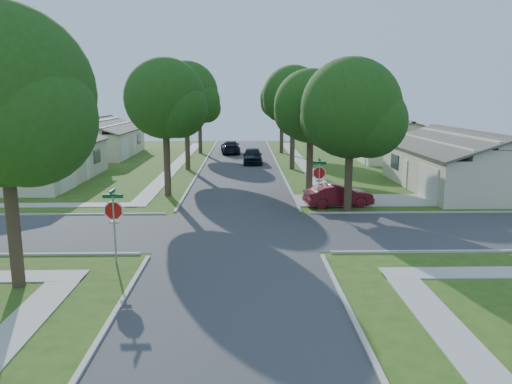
{
  "coord_description": "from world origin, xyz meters",
  "views": [
    {
      "loc": [
        0.38,
        -23.64,
        6.52
      ],
      "look_at": [
        0.98,
        1.83,
        1.6
      ],
      "focal_mm": 35.0,
      "sensor_mm": 36.0,
      "label": 1
    }
  ],
  "objects_px": {
    "tree_ne_corner": "(352,113)",
    "house_ne_far": "(391,144)",
    "house_nw_far": "(97,142)",
    "car_curb_west": "(230,147)",
    "stop_sign_sw": "(114,214)",
    "tree_sw_corner": "(4,104)",
    "tree_e_near": "(311,110)",
    "tree_w_near": "(166,102)",
    "tree_e_mid": "(294,99)",
    "tree_w_far": "(200,105)",
    "house_ne_near": "(465,168)",
    "car_curb_east": "(253,156)",
    "stop_sign_ne": "(319,175)",
    "tree_w_mid": "(187,96)",
    "house_nw_near": "(33,162)",
    "car_driveway": "(338,195)",
    "tree_e_far": "(282,101)"
  },
  "relations": [
    {
      "from": "tree_w_far",
      "to": "car_driveway",
      "type": "relative_size",
      "value": 1.97
    },
    {
      "from": "stop_sign_sw",
      "to": "car_driveway",
      "type": "xyz_separation_m",
      "value": [
        10.7,
        10.2,
        -1.36
      ]
    },
    {
      "from": "tree_e_near",
      "to": "tree_e_far",
      "type": "distance_m",
      "value": 25.0
    },
    {
      "from": "tree_e_far",
      "to": "car_curb_west",
      "type": "xyz_separation_m",
      "value": [
        -5.95,
        -0.51,
        -5.24
      ]
    },
    {
      "from": "tree_e_near",
      "to": "stop_sign_ne",
      "type": "bearing_deg",
      "value": -90.68
    },
    {
      "from": "stop_sign_sw",
      "to": "house_nw_near",
      "type": "xyz_separation_m",
      "value": [
        -11.29,
        19.7,
        -0.51
      ]
    },
    {
      "from": "tree_w_far",
      "to": "tree_ne_corner",
      "type": "height_order",
      "value": "tree_ne_corner"
    },
    {
      "from": "car_curb_west",
      "to": "tree_e_mid",
      "type": "bearing_deg",
      "value": 110.97
    },
    {
      "from": "stop_sign_sw",
      "to": "house_ne_near",
      "type": "bearing_deg",
      "value": 37.18
    },
    {
      "from": "tree_ne_corner",
      "to": "house_ne_far",
      "type": "relative_size",
      "value": 0.64
    },
    {
      "from": "tree_sw_corner",
      "to": "tree_e_far",
      "type": "bearing_deg",
      "value": 73.44
    },
    {
      "from": "tree_e_near",
      "to": "tree_w_near",
      "type": "xyz_separation_m",
      "value": [
        -9.4,
        0.0,
        0.47
      ]
    },
    {
      "from": "house_ne_far",
      "to": "tree_w_mid",
      "type": "bearing_deg",
      "value": -158.83
    },
    {
      "from": "house_ne_far",
      "to": "car_curb_west",
      "type": "distance_m",
      "value": 17.79
    },
    {
      "from": "stop_sign_ne",
      "to": "tree_w_mid",
      "type": "xyz_separation_m",
      "value": [
        -9.34,
        16.31,
        4.46
      ]
    },
    {
      "from": "tree_e_near",
      "to": "house_nw_far",
      "type": "relative_size",
      "value": 0.61
    },
    {
      "from": "tree_ne_corner",
      "to": "house_ne_far",
      "type": "xyz_separation_m",
      "value": [
        9.63,
        24.79,
        -4.08
      ]
    },
    {
      "from": "tree_e_near",
      "to": "house_ne_far",
      "type": "height_order",
      "value": "tree_e_near"
    },
    {
      "from": "house_ne_far",
      "to": "car_curb_east",
      "type": "distance_m",
      "value": 15.39
    },
    {
      "from": "house_ne_near",
      "to": "tree_e_near",
      "type": "bearing_deg",
      "value": -169.96
    },
    {
      "from": "tree_w_mid",
      "to": "house_nw_near",
      "type": "relative_size",
      "value": 0.7
    },
    {
      "from": "tree_sw_corner",
      "to": "house_nw_far",
      "type": "bearing_deg",
      "value": 102.38
    },
    {
      "from": "tree_w_near",
      "to": "house_nw_near",
      "type": "xyz_separation_m",
      "value": [
        -11.35,
        5.99,
        -4.6
      ]
    },
    {
      "from": "house_ne_near",
      "to": "house_nw_far",
      "type": "bearing_deg",
      "value": 146.71
    },
    {
      "from": "stop_sign_sw",
      "to": "tree_sw_corner",
      "type": "distance_m",
      "value": 5.54
    },
    {
      "from": "tree_w_mid",
      "to": "car_driveway",
      "type": "distance_m",
      "value": 19.68
    },
    {
      "from": "tree_sw_corner",
      "to": "house_nw_near",
      "type": "xyz_separation_m",
      "value": [
        -8.56,
        21.99,
        -4.75
      ]
    },
    {
      "from": "stop_sign_ne",
      "to": "tree_w_near",
      "type": "relative_size",
      "value": 0.33
    },
    {
      "from": "tree_e_near",
      "to": "car_curb_west",
      "type": "height_order",
      "value": "tree_e_near"
    },
    {
      "from": "tree_e_mid",
      "to": "house_nw_far",
      "type": "relative_size",
      "value": 0.68
    },
    {
      "from": "stop_sign_ne",
      "to": "tree_ne_corner",
      "type": "xyz_separation_m",
      "value": [
        1.66,
        -0.49,
        3.56
      ]
    },
    {
      "from": "tree_e_near",
      "to": "tree_w_far",
      "type": "height_order",
      "value": "tree_e_near"
    },
    {
      "from": "tree_w_mid",
      "to": "house_ne_near",
      "type": "xyz_separation_m",
      "value": [
        20.63,
        -10.01,
        -4.97
      ]
    },
    {
      "from": "house_ne_near",
      "to": "tree_e_mid",
      "type": "bearing_deg",
      "value": 138.3
    },
    {
      "from": "tree_w_far",
      "to": "tree_sw_corner",
      "type": "distance_m",
      "value": 41.1
    },
    {
      "from": "tree_e_mid",
      "to": "car_driveway",
      "type": "xyz_separation_m",
      "value": [
        1.24,
        -15.51,
        -5.58
      ]
    },
    {
      "from": "tree_ne_corner",
      "to": "car_driveway",
      "type": "height_order",
      "value": "tree_ne_corner"
    },
    {
      "from": "tree_sw_corner",
      "to": "tree_ne_corner",
      "type": "distance_m",
      "value": 17.78
    },
    {
      "from": "tree_w_far",
      "to": "house_ne_near",
      "type": "height_order",
      "value": "tree_w_far"
    },
    {
      "from": "house_ne_far",
      "to": "house_nw_near",
      "type": "relative_size",
      "value": 1.0
    },
    {
      "from": "tree_e_near",
      "to": "tree_e_mid",
      "type": "height_order",
      "value": "tree_e_mid"
    },
    {
      "from": "house_nw_far",
      "to": "tree_e_near",
      "type": "bearing_deg",
      "value": -47.94
    },
    {
      "from": "tree_w_near",
      "to": "car_curb_east",
      "type": "distance_m",
      "value": 17.68
    },
    {
      "from": "house_nw_far",
      "to": "car_curb_west",
      "type": "distance_m",
      "value": 14.89
    },
    {
      "from": "tree_e_far",
      "to": "car_curb_east",
      "type": "distance_m",
      "value": 11.14
    },
    {
      "from": "stop_sign_sw",
      "to": "car_curb_west",
      "type": "distance_m",
      "value": 38.38
    },
    {
      "from": "tree_w_far",
      "to": "tree_w_near",
      "type": "bearing_deg",
      "value": -89.99
    },
    {
      "from": "house_ne_near",
      "to": "house_ne_far",
      "type": "bearing_deg",
      "value": 90.0
    },
    {
      "from": "tree_w_near",
      "to": "car_curb_west",
      "type": "relative_size",
      "value": 1.75
    },
    {
      "from": "tree_w_far",
      "to": "house_ne_far",
      "type": "xyz_separation_m",
      "value": [
        20.64,
        -5.01,
        -3.99
      ]
    }
  ]
}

